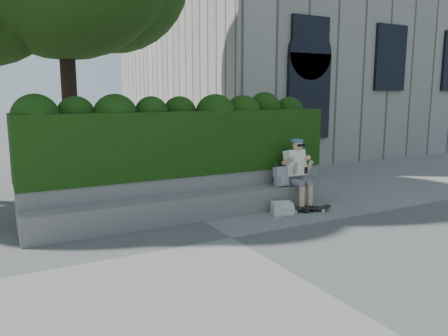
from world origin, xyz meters
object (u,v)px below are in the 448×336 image
skateboard (308,208)px  backpack_ground (282,208)px  person (297,171)px  backpack_plaid (281,177)px

skateboard → backpack_ground: backpack_ground is taller
person → skateboard: person is taller
backpack_plaid → skateboard: bearing=-54.9°
person → skateboard: (0.00, -0.39, -0.68)m
person → skateboard: bearing=-89.3°
person → backpack_plaid: bearing=166.0°
backpack_plaid → backpack_ground: backpack_plaid is taller
person → backpack_plaid: person is taller
person → backpack_ground: (-0.59, -0.33, -0.63)m
backpack_ground → skateboard: bearing=12.7°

